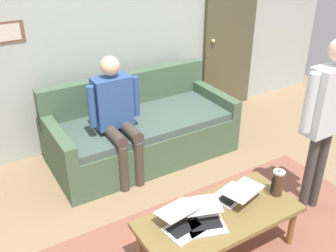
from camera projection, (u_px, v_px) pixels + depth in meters
ground_plane at (213, 243)px, 3.23m from camera, size 7.68×7.68×0.00m
back_wall at (100, 28)px, 4.26m from camera, size 7.04×0.11×2.70m
interior_door at (230, 37)px, 5.17m from camera, size 0.82×0.09×2.05m
couch at (141, 131)px, 4.34m from camera, size 2.03×0.93×0.88m
coffee_table at (219, 219)px, 2.97m from camera, size 1.29×0.58×0.40m
laptop_left at (236, 193)px, 3.11m from camera, size 0.39×0.39×0.12m
laptop_center at (205, 219)px, 2.84m from camera, size 0.37×0.39×0.12m
laptop_right at (182, 222)px, 2.81m from camera, size 0.33×0.35×0.13m
french_press at (278, 183)px, 3.12m from camera, size 0.12×0.10×0.25m
person_standing at (328, 108)px, 3.15m from camera, size 0.57×0.19×1.62m
person_seated at (117, 112)px, 3.79m from camera, size 0.55×0.51×1.28m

